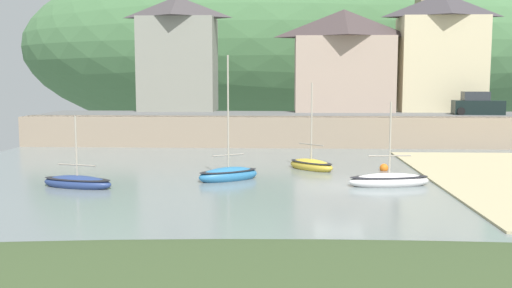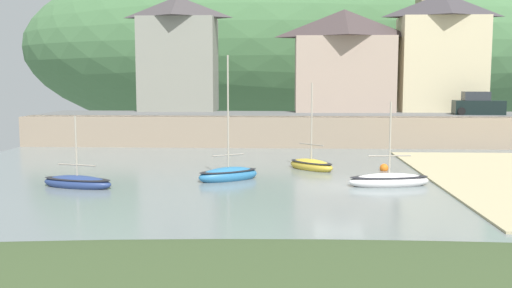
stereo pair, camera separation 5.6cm
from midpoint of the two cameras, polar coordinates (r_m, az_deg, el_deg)
name	(u,v)px [view 2 (the right image)]	position (r m, az deg, el deg)	size (l,w,h in m)	color
ground	(406,233)	(20.88, 14.67, -8.45)	(48.00, 41.00, 0.61)	slate
quay_seawall	(319,129)	(47.06, 6.26, 1.44)	(48.00, 9.40, 2.40)	gray
hillside_backdrop	(302,48)	(84.64, 4.53, 9.39)	(80.00, 44.00, 27.90)	#487546
waterfront_building_left	(178,53)	(55.43, -7.63, 8.87)	(7.34, 4.80, 10.65)	gray
waterfront_building_centre	(344,60)	(54.80, 8.66, 8.20)	(9.22, 5.77, 9.37)	tan
waterfront_building_right	(442,52)	(56.44, 17.84, 8.65)	(7.93, 4.43, 10.80)	beige
church_with_spire	(432,20)	(60.53, 16.99, 11.58)	(3.00, 3.00, 16.92)	gray
rowboat_small_beached	(228,174)	(31.27, -2.69, -3.00)	(3.61, 2.95, 6.89)	teal
sailboat_white_hull	(389,180)	(30.38, 13.02, -3.52)	(4.36, 1.93, 4.49)	white
fishing_boat_green	(311,165)	(34.98, 5.50, -2.06)	(3.15, 3.10, 5.39)	gold
dinghy_open_wooden	(77,182)	(30.57, -17.14, -3.62)	(4.02, 2.17, 3.79)	navy
parked_car_near_slipway	(478,105)	(52.69, 21.04, 3.60)	(4.20, 1.95, 1.95)	black
mooring_buoy	(384,168)	(35.26, 12.55, -2.33)	(0.52, 0.52, 0.52)	orange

